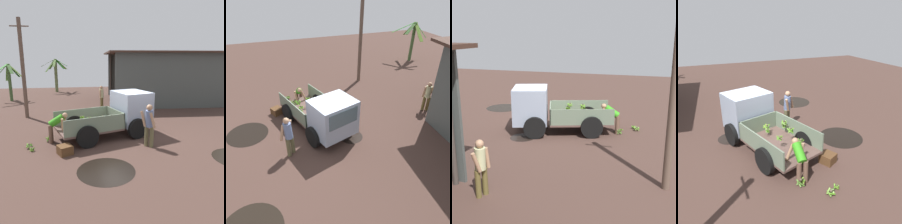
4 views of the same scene
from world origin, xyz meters
TOP-DOWN VIEW (x-y plane):
  - ground at (0.00, 0.00)m, footprint 36.00×36.00m
  - mud_patch_0 at (0.17, 1.11)m, footprint 1.02×1.02m
  - mud_patch_2 at (-1.51, -3.26)m, footprint 1.82×1.82m
  - cargo_truck at (-0.30, 0.15)m, footprint 4.42×2.89m
  - warehouse_shed at (4.92, 7.94)m, footprint 9.25×7.80m
  - utility_pole at (-5.33, 3.85)m, footprint 1.00×0.22m
  - banana_palm_0 at (-7.75, 9.55)m, footprint 2.28×2.64m
  - banana_palm_1 at (10.64, 8.46)m, footprint 2.33×2.75m
  - banana_palm_3 at (-4.49, 14.30)m, footprint 2.65×2.63m
  - banana_palm_4 at (2.79, 14.93)m, footprint 1.96×2.75m
  - person_foreground_visitor at (0.39, -1.59)m, footprint 0.58×0.61m
  - person_worker_loading at (-3.22, -0.53)m, footprint 0.79×0.62m
  - person_bystander_near_shed at (-0.68, 5.64)m, footprint 0.39×0.61m
  - banana_bunch_on_ground_0 at (-4.23, -1.06)m, footprint 0.26×0.27m
  - banana_bunch_on_ground_1 at (-3.52, -0.45)m, footprint 0.33×0.33m
  - banana_bunch_on_ground_2 at (-4.07, -1.35)m, footprint 0.20×0.19m
  - wooden_crate_0 at (-2.83, -1.81)m, footprint 0.64×0.64m

SIDE VIEW (x-z plane):
  - ground at x=0.00m, z-range 0.00..0.00m
  - mud_patch_0 at x=0.17m, z-range 0.00..0.01m
  - mud_patch_2 at x=-1.51m, z-range 0.00..0.01m
  - banana_bunch_on_ground_2 at x=-4.07m, z-range 0.01..0.17m
  - banana_bunch_on_ground_0 at x=-4.23m, z-range 0.02..0.22m
  - banana_bunch_on_ground_1 at x=-3.52m, z-range 0.01..0.26m
  - wooden_crate_0 at x=-2.83m, z-range 0.00..0.34m
  - person_worker_loading at x=-3.22m, z-range 0.13..1.38m
  - person_bystander_near_shed at x=-0.68m, z-range 0.09..1.67m
  - person_foreground_visitor at x=0.39m, z-range 0.09..1.80m
  - cargo_truck at x=-0.30m, z-range 0.05..1.98m
  - banana_palm_1 at x=10.64m, z-range 0.11..2.75m
  - banana_palm_4 at x=2.79m, z-range 0.16..3.04m
  - banana_palm_0 at x=-7.75m, z-range 0.18..3.20m
  - banana_palm_3 at x=-4.49m, z-range 0.17..3.58m
  - warehouse_shed at x=4.92m, z-range 0.85..4.77m
  - utility_pole at x=-5.33m, z-range 0.04..5.62m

